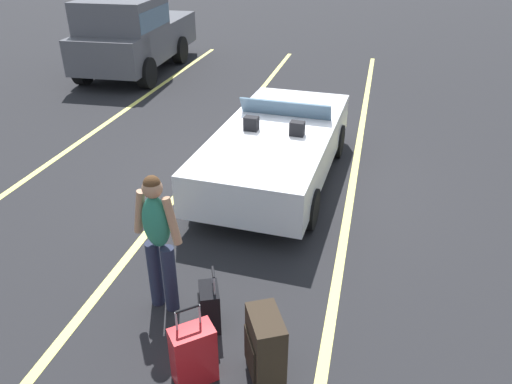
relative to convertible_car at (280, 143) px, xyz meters
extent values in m
plane|color=black|center=(-0.21, 0.01, -0.59)|extent=(80.00, 80.00, 0.00)
cube|color=#EAE066|center=(-0.21, -1.26, -0.59)|extent=(18.00, 0.12, 0.01)
cube|color=#EAE066|center=(-0.21, 1.44, -0.59)|extent=(18.00, 0.12, 0.01)
cube|color=#EAE066|center=(-0.21, 4.14, -0.59)|extent=(18.00, 0.12, 0.01)
cube|color=silver|center=(-0.21, 0.01, 0.03)|extent=(4.19, 1.97, 0.64)
cube|color=silver|center=(1.22, -0.06, -0.08)|extent=(1.40, 1.74, 0.38)
cube|color=slate|center=(0.30, -0.02, 0.50)|extent=(0.26, 1.56, 0.31)
cube|color=black|center=(-0.39, 0.39, 0.46)|extent=(0.17, 0.23, 0.22)
cube|color=black|center=(-0.43, -0.35, 0.46)|extent=(0.17, 0.23, 0.22)
cylinder|color=black|center=(1.10, 0.75, -0.29)|extent=(0.61, 0.25, 0.60)
cylinder|color=black|center=(1.02, -0.86, -0.29)|extent=(0.61, 0.25, 0.60)
cylinder|color=black|center=(-1.44, 0.89, -0.29)|extent=(0.61, 0.25, 0.60)
cylinder|color=black|center=(-1.52, -0.73, -0.29)|extent=(0.61, 0.25, 0.60)
cube|color=#2D2319|center=(-4.22, -0.73, -0.22)|extent=(0.56, 0.47, 0.74)
cube|color=black|center=(-4.29, -0.60, -0.27)|extent=(0.35, 0.20, 0.41)
sphere|color=black|center=(-4.03, -0.74, -0.57)|extent=(0.04, 0.04, 0.04)
cube|color=red|center=(-4.42, -0.09, -0.28)|extent=(0.44, 0.46, 0.62)
cylinder|color=gray|center=(-4.30, -0.13, 0.13)|extent=(0.03, 0.03, 0.20)
cylinder|color=gray|center=(-4.44, 0.04, 0.13)|extent=(0.03, 0.03, 0.20)
cylinder|color=black|center=(-4.37, -0.05, 0.23)|extent=(0.16, 0.19, 0.03)
sphere|color=black|center=(-4.26, -0.14, -0.57)|extent=(0.04, 0.04, 0.04)
sphere|color=black|center=(-4.44, 0.08, -0.57)|extent=(0.04, 0.04, 0.04)
cube|color=black|center=(-3.71, -0.01, -0.34)|extent=(0.39, 0.32, 0.50)
cube|color=black|center=(-3.75, 0.10, -0.38)|extent=(0.26, 0.13, 0.28)
cylinder|color=gray|center=(-3.77, -0.09, 0.01)|extent=(0.03, 0.03, 0.21)
cylinder|color=gray|center=(-3.60, -0.02, 0.01)|extent=(0.03, 0.03, 0.21)
cylinder|color=black|center=(-3.69, -0.06, 0.12)|extent=(0.18, 0.10, 0.03)
sphere|color=black|center=(-3.79, -0.12, -0.57)|extent=(0.04, 0.04, 0.04)
sphere|color=black|center=(-3.57, -0.03, -0.57)|extent=(0.04, 0.04, 0.04)
cylinder|color=#1E2338|center=(-3.51, 0.69, -0.18)|extent=(0.18, 0.18, 0.82)
cylinder|color=#1E2338|center=(-3.55, 0.50, -0.18)|extent=(0.18, 0.18, 0.82)
ellipsoid|color=#267259|center=(-3.53, 0.60, 0.53)|extent=(0.29, 0.36, 0.60)
sphere|color=#A37556|center=(-3.53, 0.60, 0.93)|extent=(0.21, 0.21, 0.21)
sphere|color=#472D19|center=(-3.53, 0.60, 0.97)|extent=(0.18, 0.18, 0.18)
cylinder|color=#A37556|center=(-3.49, 0.80, 0.60)|extent=(0.13, 0.21, 0.53)
cylinder|color=#A37556|center=(-3.58, 0.40, 0.60)|extent=(0.13, 0.21, 0.53)
cube|color=#4C4C51|center=(3.85, 5.26, 0.26)|extent=(1.20, 1.96, 0.90)
cube|color=#4C4C51|center=(4.90, 5.31, 0.66)|extent=(2.20, 2.01, 1.70)
cube|color=slate|center=(4.90, 5.31, 1.04)|extent=(2.16, 2.03, 0.51)
cube|color=#4C4C51|center=(7.10, 5.43, 0.26)|extent=(2.50, 2.02, 0.90)
cylinder|color=black|center=(4.12, 4.37, -0.19)|extent=(0.81, 0.32, 0.80)
cylinder|color=black|center=(4.03, 6.17, -0.19)|extent=(0.81, 0.32, 0.80)
cylinder|color=black|center=(6.79, 4.51, -0.19)|extent=(0.81, 0.32, 0.80)
cylinder|color=black|center=(6.69, 6.31, -0.19)|extent=(0.81, 0.32, 0.80)
camera|label=1|loc=(-7.41, -1.43, 3.23)|focal=34.29mm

